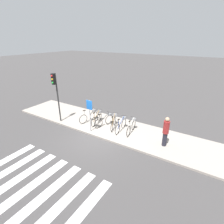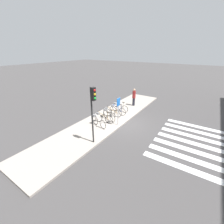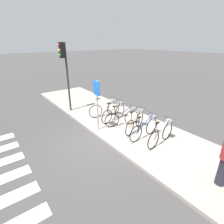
{
  "view_description": "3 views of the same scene",
  "coord_description": "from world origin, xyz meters",
  "px_view_note": "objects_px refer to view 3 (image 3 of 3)",
  "views": [
    {
      "loc": [
        6.01,
        -7.75,
        5.96
      ],
      "look_at": [
        0.24,
        1.52,
        1.29
      ],
      "focal_mm": 28.0,
      "sensor_mm": 36.0,
      "label": 1
    },
    {
      "loc": [
        -9.77,
        -5.17,
        5.67
      ],
      "look_at": [
        -0.94,
        0.69,
        1.21
      ],
      "focal_mm": 24.0,
      "sensor_mm": 36.0,
      "label": 2
    },
    {
      "loc": [
        5.17,
        -3.41,
        3.81
      ],
      "look_at": [
        -0.5,
        0.93,
        0.87
      ],
      "focal_mm": 28.0,
      "sensor_mm": 36.0,
      "label": 3
    }
  ],
  "objects_px": {
    "sign_post": "(97,97)",
    "parked_bicycle_5": "(162,133)",
    "parked_bicycle_1": "(115,112)",
    "parked_bicycle_4": "(146,127)",
    "parked_bicycle_2": "(124,117)",
    "parked_bicycle_0": "(106,108)",
    "traffic_light": "(64,63)",
    "parked_bicycle_3": "(136,121)"
  },
  "relations": [
    {
      "from": "parked_bicycle_2",
      "to": "sign_post",
      "type": "relative_size",
      "value": 0.72
    },
    {
      "from": "parked_bicycle_1",
      "to": "parked_bicycle_5",
      "type": "height_order",
      "value": "same"
    },
    {
      "from": "parked_bicycle_1",
      "to": "traffic_light",
      "type": "bearing_deg",
      "value": -153.4
    },
    {
      "from": "parked_bicycle_5",
      "to": "sign_post",
      "type": "bearing_deg",
      "value": -150.43
    },
    {
      "from": "parked_bicycle_4",
      "to": "traffic_light",
      "type": "bearing_deg",
      "value": -164.98
    },
    {
      "from": "parked_bicycle_0",
      "to": "parked_bicycle_1",
      "type": "xyz_separation_m",
      "value": [
        0.66,
        0.06,
        0.0
      ]
    },
    {
      "from": "parked_bicycle_1",
      "to": "sign_post",
      "type": "distance_m",
      "value": 1.67
    },
    {
      "from": "parked_bicycle_2",
      "to": "parked_bicycle_3",
      "type": "distance_m",
      "value": 0.67
    },
    {
      "from": "parked_bicycle_0",
      "to": "parked_bicycle_2",
      "type": "height_order",
      "value": "same"
    },
    {
      "from": "traffic_light",
      "to": "parked_bicycle_2",
      "type": "bearing_deg",
      "value": 20.62
    },
    {
      "from": "parked_bicycle_3",
      "to": "parked_bicycle_5",
      "type": "xyz_separation_m",
      "value": [
        1.37,
        0.04,
        0.0
      ]
    },
    {
      "from": "sign_post",
      "to": "parked_bicycle_5",
      "type": "bearing_deg",
      "value": 29.57
    },
    {
      "from": "parked_bicycle_2",
      "to": "parked_bicycle_5",
      "type": "distance_m",
      "value": 2.03
    },
    {
      "from": "parked_bicycle_1",
      "to": "traffic_light",
      "type": "xyz_separation_m",
      "value": [
        -2.57,
        -1.29,
        2.15
      ]
    },
    {
      "from": "parked_bicycle_0",
      "to": "parked_bicycle_3",
      "type": "height_order",
      "value": "same"
    },
    {
      "from": "parked_bicycle_1",
      "to": "parked_bicycle_4",
      "type": "distance_m",
      "value": 2.06
    },
    {
      "from": "parked_bicycle_1",
      "to": "sign_post",
      "type": "height_order",
      "value": "sign_post"
    },
    {
      "from": "parked_bicycle_2",
      "to": "sign_post",
      "type": "xyz_separation_m",
      "value": [
        -0.36,
        -1.19,
        1.06
      ]
    },
    {
      "from": "parked_bicycle_4",
      "to": "parked_bicycle_5",
      "type": "bearing_deg",
      "value": 13.22
    },
    {
      "from": "parked_bicycle_4",
      "to": "parked_bicycle_5",
      "type": "height_order",
      "value": "same"
    },
    {
      "from": "parked_bicycle_3",
      "to": "sign_post",
      "type": "height_order",
      "value": "sign_post"
    },
    {
      "from": "parked_bicycle_5",
      "to": "parked_bicycle_0",
      "type": "bearing_deg",
      "value": -177.1
    },
    {
      "from": "parked_bicycle_0",
      "to": "sign_post",
      "type": "distance_m",
      "value": 1.89
    },
    {
      "from": "parked_bicycle_1",
      "to": "parked_bicycle_5",
      "type": "relative_size",
      "value": 0.99
    },
    {
      "from": "traffic_light",
      "to": "sign_post",
      "type": "xyz_separation_m",
      "value": [
        2.93,
        0.05,
        -1.09
      ]
    },
    {
      "from": "parked_bicycle_1",
      "to": "traffic_light",
      "type": "height_order",
      "value": "traffic_light"
    },
    {
      "from": "parked_bicycle_0",
      "to": "parked_bicycle_5",
      "type": "bearing_deg",
      "value": 2.9
    },
    {
      "from": "parked_bicycle_1",
      "to": "parked_bicycle_5",
      "type": "bearing_deg",
      "value": 2.44
    },
    {
      "from": "parked_bicycle_3",
      "to": "sign_post",
      "type": "relative_size",
      "value": 0.72
    },
    {
      "from": "traffic_light",
      "to": "sign_post",
      "type": "distance_m",
      "value": 3.13
    },
    {
      "from": "parked_bicycle_0",
      "to": "parked_bicycle_1",
      "type": "height_order",
      "value": "same"
    },
    {
      "from": "parked_bicycle_0",
      "to": "parked_bicycle_2",
      "type": "bearing_deg",
      "value": 0.32
    },
    {
      "from": "parked_bicycle_4",
      "to": "traffic_light",
      "type": "relative_size",
      "value": 0.46
    },
    {
      "from": "parked_bicycle_2",
      "to": "parked_bicycle_3",
      "type": "height_order",
      "value": "same"
    },
    {
      "from": "parked_bicycle_2",
      "to": "parked_bicycle_4",
      "type": "xyz_separation_m",
      "value": [
        1.33,
        0.0,
        0.0
      ]
    },
    {
      "from": "parked_bicycle_1",
      "to": "parked_bicycle_3",
      "type": "distance_m",
      "value": 1.39
    },
    {
      "from": "parked_bicycle_2",
      "to": "parked_bicycle_0",
      "type": "bearing_deg",
      "value": -179.68
    },
    {
      "from": "parked_bicycle_0",
      "to": "traffic_light",
      "type": "bearing_deg",
      "value": -147.19
    },
    {
      "from": "parked_bicycle_0",
      "to": "sign_post",
      "type": "bearing_deg",
      "value": -49.11
    },
    {
      "from": "parked_bicycle_1",
      "to": "parked_bicycle_2",
      "type": "distance_m",
      "value": 0.72
    },
    {
      "from": "parked_bicycle_0",
      "to": "parked_bicycle_2",
      "type": "relative_size",
      "value": 1.02
    },
    {
      "from": "parked_bicycle_3",
      "to": "traffic_light",
      "type": "bearing_deg",
      "value": -161.02
    }
  ]
}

